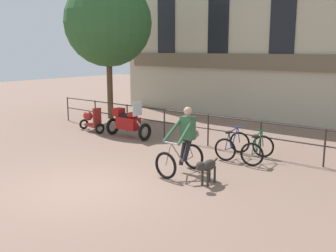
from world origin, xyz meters
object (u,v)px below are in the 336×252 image
at_px(cyclist_with_bike, 183,144).
at_px(parked_motorcycle, 128,122).
at_px(parked_scooter, 91,120).
at_px(dog, 207,167).
at_px(parked_bicycle_mid_left, 258,149).
at_px(parked_bicycle_near_lamp, 233,145).

relative_size(cyclist_with_bike, parked_motorcycle, 0.97).
bearing_deg(parked_scooter, cyclist_with_bike, -98.36).
distance_m(dog, parked_scooter, 7.33).
bearing_deg(parked_scooter, parked_bicycle_mid_left, -78.69).
distance_m(parked_motorcycle, parked_bicycle_mid_left, 5.07).
bearing_deg(parked_bicycle_mid_left, parked_scooter, -7.46).
relative_size(dog, parked_bicycle_mid_left, 0.78).
height_order(parked_bicycle_mid_left, parked_scooter, parked_scooter).
distance_m(parked_bicycle_mid_left, parked_scooter, 6.96).
xyz_separation_m(dog, parked_scooter, (-6.95, 2.34, 0.01)).
bearing_deg(parked_bicycle_mid_left, cyclist_with_bike, 54.65).
distance_m(dog, parked_bicycle_near_lamp, 2.70).
bearing_deg(parked_motorcycle, parked_scooter, 93.61).
relative_size(cyclist_with_bike, parked_scooter, 1.28).
bearing_deg(parked_bicycle_mid_left, parked_motorcycle, -8.11).
height_order(cyclist_with_bike, parked_bicycle_near_lamp, cyclist_with_bike).
relative_size(parked_bicycle_near_lamp, parked_scooter, 0.89).
bearing_deg(parked_scooter, parked_bicycle_near_lamp, -78.43).
relative_size(cyclist_with_bike, parked_bicycle_mid_left, 1.41).
relative_size(dog, parked_motorcycle, 0.53).
xyz_separation_m(parked_bicycle_mid_left, parked_scooter, (-6.96, -0.24, 0.10)).
distance_m(dog, parked_motorcycle, 5.62).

